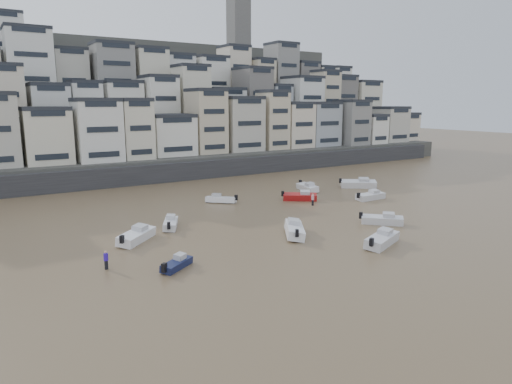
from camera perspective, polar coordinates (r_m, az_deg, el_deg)
ground at (r=32.55m, az=21.75°, el=-16.76°), size 400.00×400.00×0.00m
harbor_wall at (r=89.11m, az=-9.42°, el=2.59°), size 140.00×3.00×3.50m
hillside at (r=127.23m, az=-14.68°, el=10.00°), size 141.04×66.00×50.00m
boat_a at (r=49.91m, az=15.49°, el=-5.51°), size 6.47×4.17×1.68m
boat_b at (r=58.44m, az=15.50°, el=-3.17°), size 5.12×5.13×1.49m
boat_c at (r=51.74m, az=4.84°, el=-4.52°), size 5.09×6.44×1.72m
boat_d at (r=72.54m, az=14.14°, el=-0.35°), size 5.54×1.86×1.51m
boat_e at (r=70.14m, az=5.52°, el=-0.44°), size 5.58×4.79×1.52m
boat_f at (r=55.79m, az=-10.64°, el=-3.69°), size 3.74×5.30×1.39m
boat_g at (r=82.05m, az=12.69°, el=1.14°), size 6.69×5.70×1.82m
boat_h at (r=68.49m, az=-4.41°, el=-0.77°), size 4.75×4.56×1.35m
boat_i at (r=77.78m, az=6.45°, el=0.71°), size 2.99×6.05×1.58m
boat_j at (r=42.36m, az=-9.89°, el=-8.68°), size 4.08×3.32×1.10m
boat_k at (r=51.06m, az=-14.72°, el=-5.10°), size 5.81×5.59×1.66m
person_blue at (r=43.57m, az=-18.24°, el=-8.08°), size 0.44×0.44×1.74m
person_pink at (r=66.90m, az=7.10°, el=-0.94°), size 0.44×0.44×1.74m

